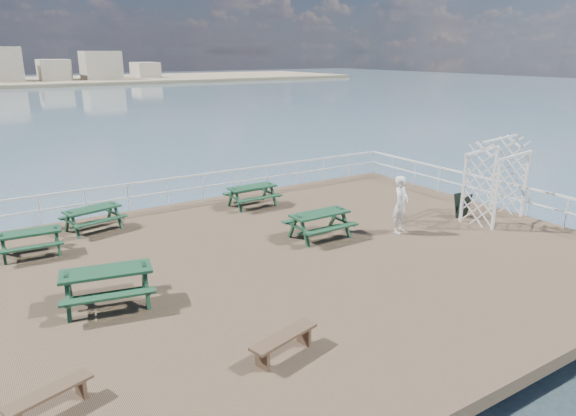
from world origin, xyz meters
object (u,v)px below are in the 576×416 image
Objects in this scene: flat_bench_far at (284,340)px; picnic_table_d at (107,279)px; picnic_table_b at (93,214)px; picnic_table_c at (252,192)px; trellis_arbor at (495,184)px; picnic_table_e at (320,219)px; person at (401,205)px; flat_bench_near at (49,396)px; picnic_table_a at (30,238)px.

picnic_table_d is at bearing 106.17° from flat_bench_far.
flat_bench_far is at bearing -94.54° from picnic_table_b.
trellis_arbor reaches higher than picnic_table_c.
person is at bearing -23.09° from picnic_table_e.
person is at bearing -46.81° from picnic_table_b.
picnic_table_d is 4.62m from flat_bench_far.
person is at bearing 12.07° from picnic_table_d.
trellis_arbor is (14.76, 2.63, 0.98)m from flat_bench_near.
trellis_arbor reaches higher than picnic_table_a.
person is at bearing -18.42° from picnic_table_a.
picnic_table_a is at bearing 150.85° from trellis_arbor.
picnic_table_e is 1.33× the size of flat_bench_near.
flat_bench_near is (-0.64, -7.65, -0.22)m from picnic_table_a.
person is (2.62, -5.20, 0.38)m from picnic_table_c.
picnic_table_b is 0.70× the size of trellis_arbor.
picnic_table_c is 5.83m from person.
picnic_table_c is 10.17m from flat_bench_far.
flat_bench_near is 4.14m from flat_bench_far.
flat_bench_near is at bearing -90.72° from picnic_table_a.
flat_bench_near is at bearing 172.57° from person.
flat_bench_far is at bearing -116.07° from picnic_table_c.
picnic_table_b reaches higher than picnic_table_a.
picnic_table_b is at bearing 121.79° from person.
trellis_arbor is (13.01, -0.70, 0.65)m from picnic_table_d.
picnic_table_b is 1.05× the size of picnic_table_e.
flat_bench_near is (-2.67, -8.96, -0.24)m from picnic_table_b.
picnic_table_c is at bearing 50.69° from flat_bench_far.
picnic_table_c is at bearing 91.50° from picnic_table_e.
picnic_table_e is 6.48m from trellis_arbor.
picnic_table_b is at bearing 141.53° from picnic_table_e.
picnic_table_e is (5.89, -4.59, 0.05)m from picnic_table_b.
picnic_table_d is (1.12, -4.32, 0.11)m from picnic_table_a.
picnic_table_e reaches higher than picnic_table_c.
picnic_table_c is 0.64× the size of trellis_arbor.
picnic_table_d is 6.88m from picnic_table_e.
picnic_table_b is 1.40× the size of flat_bench_near.
flat_bench_near is 0.50× the size of trellis_arbor.
flat_bench_far is at bearing -47.75° from picnic_table_d.
picnic_table_a reaches higher than flat_bench_near.
flat_bench_far is (1.42, -9.62, -0.21)m from picnic_table_b.
picnic_table_d reaches higher than flat_bench_far.
picnic_table_c is 8.46m from picnic_table_d.
picnic_table_c is at bearing 27.86° from flat_bench_near.
picnic_table_a is 7.68m from flat_bench_near.
trellis_arbor is (6.35, -5.92, 0.72)m from picnic_table_c.
picnic_table_d is at bearing -142.79° from picnic_table_c.
person reaches higher than picnic_table_d.
flat_bench_near is at bearing 156.73° from flat_bench_far.
picnic_table_c reaches higher than picnic_table_b.
trellis_arbor is 1.53× the size of person.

